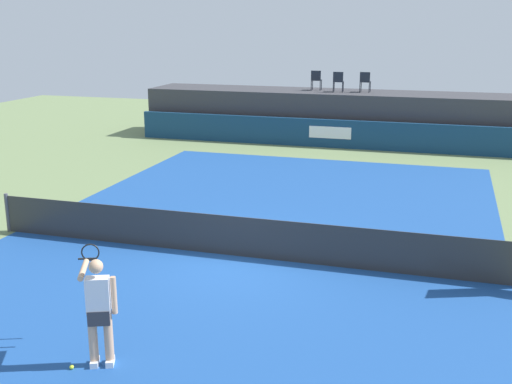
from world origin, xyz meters
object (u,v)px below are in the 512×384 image
spectator_chair_left (338,81)px  tennis_player (99,308)px  spectator_chair_far_left (316,79)px  net_post_near (8,212)px  spectator_chair_center (365,81)px  tennis_ball (72,367)px

spectator_chair_left → tennis_player: size_ratio=0.50×
spectator_chair_far_left → net_post_near: size_ratio=0.89×
spectator_chair_far_left → spectator_chair_center: 2.23m
tennis_player → tennis_ball: size_ratio=26.03×
spectator_chair_far_left → tennis_ball: size_ratio=13.06×
spectator_chair_far_left → spectator_chair_left: size_ratio=1.00×
spectator_chair_left → net_post_near: size_ratio=0.89×
net_post_near → tennis_player: bearing=-42.3°
spectator_chair_far_left → tennis_ball: 21.06m
tennis_ball → net_post_near: bearing=134.2°
spectator_chair_left → spectator_chair_far_left: bearing=158.6°
tennis_player → tennis_ball: bearing=-142.8°
spectator_chair_center → tennis_ball: (-1.73, -20.70, -2.66)m
spectator_chair_left → net_post_near: bearing=-111.4°
spectator_chair_center → tennis_ball: size_ratio=13.06×
spectator_chair_center → net_post_near: (-7.03, -15.25, -2.19)m
spectator_chair_far_left → spectator_chair_left: same height
spectator_chair_center → tennis_ball: bearing=-94.8°
net_post_near → tennis_ball: 7.61m
spectator_chair_center → tennis_ball: spectator_chair_center is taller
spectator_chair_far_left → tennis_player: bearing=-87.6°
net_post_near → tennis_ball: bearing=-45.8°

